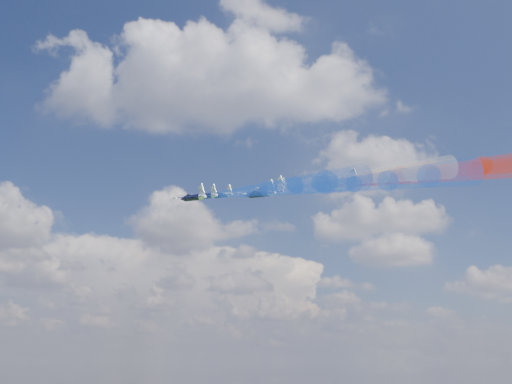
# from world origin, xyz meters

# --- Properties ---
(jet_lead) EXTENTS (17.36, 17.97, 8.56)m
(jet_lead) POSITION_xyz_m (-29.52, 13.99, 134.35)
(jet_lead) COLOR black
(trail_lead) EXTENTS (34.96, 43.60, 14.92)m
(trail_lead) POSITION_xyz_m (-10.34, -10.57, 128.48)
(trail_lead) COLOR white
(jet_inner_left) EXTENTS (17.36, 17.97, 8.56)m
(jet_inner_left) POSITION_xyz_m (-31.43, -4.41, 128.65)
(jet_inner_left) COLOR black
(trail_inner_left) EXTENTS (34.96, 43.60, 14.92)m
(trail_inner_left) POSITION_xyz_m (-12.25, -28.98, 122.78)
(trail_inner_left) COLOR blue
(jet_inner_right) EXTENTS (17.36, 17.97, 8.56)m
(jet_inner_right) POSITION_xyz_m (-13.11, 6.53, 133.40)
(jet_inner_right) COLOR black
(trail_inner_right) EXTENTS (34.96, 43.60, 14.92)m
(trail_inner_right) POSITION_xyz_m (6.07, -18.04, 127.54)
(trail_inner_right) COLOR red
(jet_outer_left) EXTENTS (17.36, 17.97, 8.56)m
(jet_outer_left) POSITION_xyz_m (-31.23, -23.30, 122.65)
(jet_outer_left) COLOR black
(trail_outer_left) EXTENTS (34.96, 43.60, 14.92)m
(trail_outer_left) POSITION_xyz_m (-12.05, -47.86, 116.78)
(trail_outer_left) COLOR blue
(jet_center_third) EXTENTS (17.36, 17.97, 8.56)m
(jet_center_third) POSITION_xyz_m (-13.46, -7.56, 129.47)
(jet_center_third) COLOR black
(trail_center_third) EXTENTS (34.96, 43.60, 14.92)m
(trail_center_third) POSITION_xyz_m (5.72, -32.13, 123.60)
(trail_center_third) COLOR white
(jet_outer_right) EXTENTS (17.36, 17.97, 8.56)m
(jet_outer_right) POSITION_xyz_m (2.31, 4.18, 133.15)
(jet_outer_right) COLOR black
(trail_outer_right) EXTENTS (34.96, 43.60, 14.92)m
(trail_outer_right) POSITION_xyz_m (21.50, -20.38, 127.28)
(trail_outer_right) COLOR red
(jet_rear_left) EXTENTS (17.36, 17.97, 8.56)m
(jet_rear_left) POSITION_xyz_m (-15.08, -24.89, 122.72)
(jet_rear_left) COLOR black
(trail_rear_left) EXTENTS (34.96, 43.60, 14.92)m
(trail_rear_left) POSITION_xyz_m (4.10, -49.45, 116.85)
(trail_rear_left) COLOR blue
(jet_rear_right) EXTENTS (17.36, 17.97, 8.56)m
(jet_rear_right) POSITION_xyz_m (4.74, -14.11, 128.58)
(jet_rear_right) COLOR black
(trail_rear_right) EXTENTS (34.96, 43.60, 14.92)m
(trail_rear_right) POSITION_xyz_m (23.92, -38.68, 122.71)
(trail_rear_right) COLOR red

